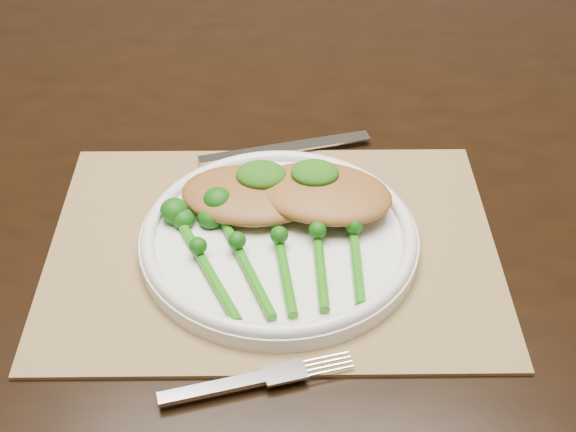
# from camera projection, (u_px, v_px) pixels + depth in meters

# --- Properties ---
(dining_table) EXTENTS (1.65, 0.99, 0.75)m
(dining_table) POSITION_uv_depth(u_px,v_px,m) (274.00, 379.00, 1.13)
(dining_table) COLOR black
(dining_table) RESTS_ON ground
(placemat) EXTENTS (0.46, 0.36, 0.00)m
(placemat) POSITION_uv_depth(u_px,v_px,m) (273.00, 247.00, 0.79)
(placemat) COLOR olive
(placemat) RESTS_ON dining_table
(dinner_plate) EXTENTS (0.27, 0.27, 0.02)m
(dinner_plate) POSITION_uv_depth(u_px,v_px,m) (279.00, 237.00, 0.77)
(dinner_plate) COLOR silver
(dinner_plate) RESTS_ON placemat
(knife) EXTENTS (0.19, 0.08, 0.01)m
(knife) POSITION_uv_depth(u_px,v_px,m) (269.00, 151.00, 0.90)
(knife) COLOR silver
(knife) RESTS_ON placemat
(fork) EXTENTS (0.16, 0.07, 0.01)m
(fork) POSITION_uv_depth(u_px,v_px,m) (270.00, 377.00, 0.66)
(fork) COLOR silver
(fork) RESTS_ON placemat
(chicken_fillet_left) EXTENTS (0.14, 0.10, 0.03)m
(chicken_fillet_left) POSITION_uv_depth(u_px,v_px,m) (248.00, 195.00, 0.80)
(chicken_fillet_left) COLOR brown
(chicken_fillet_left) RESTS_ON dinner_plate
(chicken_fillet_right) EXTENTS (0.15, 0.12, 0.03)m
(chicken_fillet_right) POSITION_uv_depth(u_px,v_px,m) (323.00, 193.00, 0.79)
(chicken_fillet_right) COLOR brown
(chicken_fillet_right) RESTS_ON dinner_plate
(pesto_dollop_left) EXTENTS (0.05, 0.04, 0.02)m
(pesto_dollop_left) POSITION_uv_depth(u_px,v_px,m) (261.00, 175.00, 0.80)
(pesto_dollop_left) COLOR #144309
(pesto_dollop_left) RESTS_ON chicken_fillet_left
(pesto_dollop_right) EXTENTS (0.05, 0.04, 0.02)m
(pesto_dollop_right) POSITION_uv_depth(u_px,v_px,m) (315.00, 173.00, 0.79)
(pesto_dollop_right) COLOR #144309
(pesto_dollop_right) RESTS_ON chicken_fillet_right
(broccolini_bundle) EXTENTS (0.21, 0.22, 0.04)m
(broccolini_bundle) POSITION_uv_depth(u_px,v_px,m) (282.00, 258.00, 0.74)
(broccolini_bundle) COLOR #1C6B0E
(broccolini_bundle) RESTS_ON dinner_plate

